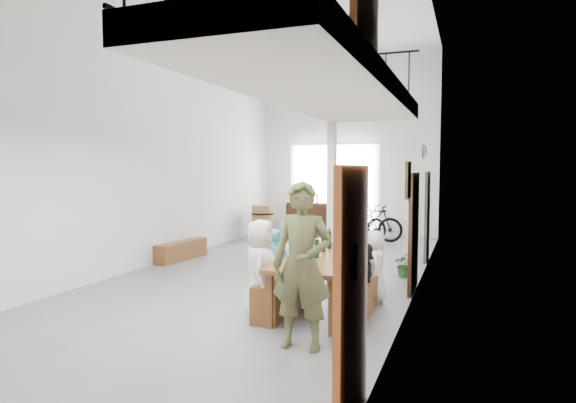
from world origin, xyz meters
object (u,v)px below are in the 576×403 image
at_px(side_bench, 181,251).
at_px(host_standing, 302,265).
at_px(bicycle_near, 359,221).
at_px(bench_inner, 286,288).
at_px(oak_barrel, 263,222).
at_px(serving_counter, 317,219).
at_px(tasting_table, 324,262).

relative_size(side_bench, host_standing, 0.78).
bearing_deg(bicycle_near, side_bench, 171.42).
xyz_separation_m(bench_inner, side_bench, (-3.48, 2.49, -0.05)).
height_order(bench_inner, bicycle_near, bicycle_near).
xyz_separation_m(oak_barrel, bicycle_near, (2.67, 0.93, 0.02)).
xyz_separation_m(oak_barrel, serving_counter, (1.28, 1.30, 0.00)).
distance_m(bench_inner, bicycle_near, 7.18).
xyz_separation_m(side_bench, serving_counter, (1.65, 5.04, 0.28)).
relative_size(bench_inner, side_bench, 1.49).
xyz_separation_m(host_standing, bicycle_near, (-1.25, 8.76, -0.46)).
relative_size(serving_counter, host_standing, 0.97).
relative_size(bench_inner, serving_counter, 1.19).
bearing_deg(bicycle_near, host_standing, -147.42).
xyz_separation_m(tasting_table, side_bench, (-4.09, 2.53, -0.50)).
distance_m(oak_barrel, bicycle_near, 2.83).
xyz_separation_m(bench_inner, host_standing, (0.81, -1.60, 0.71)).
relative_size(oak_barrel, host_standing, 0.51).
bearing_deg(serving_counter, tasting_table, -73.79).
relative_size(bench_inner, bicycle_near, 1.16).
bearing_deg(tasting_table, side_bench, 148.09).
bearing_deg(bicycle_near, bench_inner, -152.03).
height_order(bench_inner, side_bench, bench_inner).
height_order(bench_inner, oak_barrel, oak_barrel).
xyz_separation_m(bench_inner, serving_counter, (-1.83, 7.53, 0.24)).
xyz_separation_m(side_bench, bicycle_near, (3.04, 4.67, 0.29)).
xyz_separation_m(serving_counter, bicycle_near, (1.39, -0.36, 0.01)).
bearing_deg(tasting_table, bicycle_near, 98.14).
bearing_deg(serving_counter, bicycle_near, -16.38).
relative_size(oak_barrel, serving_counter, 0.52).
xyz_separation_m(bench_inner, bicycle_near, (-0.44, 7.17, 0.25)).
distance_m(tasting_table, host_standing, 1.59).
height_order(bench_inner, host_standing, host_standing).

